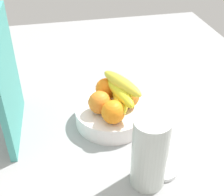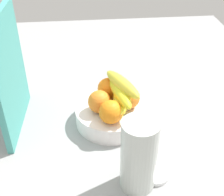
{
  "view_description": "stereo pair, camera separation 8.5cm",
  "coord_description": "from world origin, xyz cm",
  "px_view_note": "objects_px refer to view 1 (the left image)",
  "views": [
    {
      "loc": [
        -75.3,
        14.33,
        63.4
      ],
      "look_at": [
        -0.41,
        -1.68,
        9.45
      ],
      "focal_mm": 49.24,
      "sensor_mm": 36.0,
      "label": 1
    },
    {
      "loc": [
        -76.61,
        5.96,
        63.4
      ],
      "look_at": [
        -0.41,
        -1.68,
        9.45
      ],
      "focal_mm": 49.24,
      "sensor_mm": 36.0,
      "label": 2
    }
  ],
  "objects_px": {
    "fruit_bowl": "(112,115)",
    "cutting_board": "(7,80)",
    "orange_back_left": "(106,89)",
    "jar_lid": "(163,169)",
    "thermos_tumbler": "(150,153)",
    "orange_front_left": "(100,102)",
    "banana_bunch": "(121,94)",
    "orange_center": "(128,96)",
    "orange_front_right": "(113,112)"
  },
  "relations": [
    {
      "from": "orange_center",
      "to": "fruit_bowl",
      "type": "bearing_deg",
      "value": 99.39
    },
    {
      "from": "banana_bunch",
      "to": "orange_front_right",
      "type": "bearing_deg",
      "value": 147.82
    },
    {
      "from": "orange_center",
      "to": "orange_front_left",
      "type": "bearing_deg",
      "value": 100.51
    },
    {
      "from": "orange_center",
      "to": "cutting_board",
      "type": "xyz_separation_m",
      "value": [
        0.02,
        0.35,
        0.09
      ]
    },
    {
      "from": "orange_center",
      "to": "thermos_tumbler",
      "type": "relative_size",
      "value": 0.35
    },
    {
      "from": "fruit_bowl",
      "to": "banana_bunch",
      "type": "bearing_deg",
      "value": -94.64
    },
    {
      "from": "cutting_board",
      "to": "orange_front_right",
      "type": "bearing_deg",
      "value": -104.75
    },
    {
      "from": "fruit_bowl",
      "to": "thermos_tumbler",
      "type": "xyz_separation_m",
      "value": [
        -0.25,
        -0.04,
        0.07
      ]
    },
    {
      "from": "orange_front_left",
      "to": "thermos_tumbler",
      "type": "bearing_deg",
      "value": -162.15
    },
    {
      "from": "orange_back_left",
      "to": "cutting_board",
      "type": "height_order",
      "value": "cutting_board"
    },
    {
      "from": "orange_back_left",
      "to": "jar_lid",
      "type": "relative_size",
      "value": 0.88
    },
    {
      "from": "orange_front_right",
      "to": "thermos_tumbler",
      "type": "relative_size",
      "value": 0.35
    },
    {
      "from": "orange_back_left",
      "to": "thermos_tumbler",
      "type": "distance_m",
      "value": 0.32
    },
    {
      "from": "jar_lid",
      "to": "orange_center",
      "type": "bearing_deg",
      "value": 8.99
    },
    {
      "from": "orange_front_right",
      "to": "orange_center",
      "type": "bearing_deg",
      "value": -41.04
    },
    {
      "from": "orange_back_left",
      "to": "thermos_tumbler",
      "type": "xyz_separation_m",
      "value": [
        -0.31,
        -0.04,
        0.01
      ]
    },
    {
      "from": "fruit_bowl",
      "to": "jar_lid",
      "type": "distance_m",
      "value": 0.25
    },
    {
      "from": "fruit_bowl",
      "to": "cutting_board",
      "type": "relative_size",
      "value": 0.64
    },
    {
      "from": "orange_front_left",
      "to": "jar_lid",
      "type": "height_order",
      "value": "orange_front_left"
    },
    {
      "from": "thermos_tumbler",
      "to": "orange_front_left",
      "type": "bearing_deg",
      "value": 17.85
    },
    {
      "from": "orange_back_left",
      "to": "jar_lid",
      "type": "distance_m",
      "value": 0.32
    },
    {
      "from": "fruit_bowl",
      "to": "cutting_board",
      "type": "bearing_deg",
      "value": 84.85
    },
    {
      "from": "fruit_bowl",
      "to": "thermos_tumbler",
      "type": "relative_size",
      "value": 1.15
    },
    {
      "from": "orange_front_right",
      "to": "banana_bunch",
      "type": "bearing_deg",
      "value": -32.18
    },
    {
      "from": "fruit_bowl",
      "to": "orange_back_left",
      "type": "bearing_deg",
      "value": 5.5
    },
    {
      "from": "cutting_board",
      "to": "jar_lid",
      "type": "xyz_separation_m",
      "value": [
        -0.26,
        -0.38,
        -0.17
      ]
    },
    {
      "from": "fruit_bowl",
      "to": "orange_front_left",
      "type": "height_order",
      "value": "orange_front_left"
    },
    {
      "from": "fruit_bowl",
      "to": "orange_center",
      "type": "xyz_separation_m",
      "value": [
        0.01,
        -0.05,
        0.06
      ]
    },
    {
      "from": "orange_front_right",
      "to": "thermos_tumbler",
      "type": "height_order",
      "value": "thermos_tumbler"
    },
    {
      "from": "fruit_bowl",
      "to": "orange_back_left",
      "type": "height_order",
      "value": "orange_back_left"
    },
    {
      "from": "orange_front_left",
      "to": "orange_center",
      "type": "bearing_deg",
      "value": -79.49
    },
    {
      "from": "orange_center",
      "to": "orange_back_left",
      "type": "bearing_deg",
      "value": 48.36
    },
    {
      "from": "cutting_board",
      "to": "thermos_tumbler",
      "type": "xyz_separation_m",
      "value": [
        -0.28,
        -0.33,
        -0.08
      ]
    },
    {
      "from": "orange_back_left",
      "to": "orange_front_left",
      "type": "bearing_deg",
      "value": 153.9
    },
    {
      "from": "fruit_bowl",
      "to": "thermos_tumbler",
      "type": "height_order",
      "value": "thermos_tumbler"
    },
    {
      "from": "orange_front_right",
      "to": "orange_back_left",
      "type": "relative_size",
      "value": 1.0
    },
    {
      "from": "orange_back_left",
      "to": "cutting_board",
      "type": "distance_m",
      "value": 0.3
    },
    {
      "from": "orange_front_left",
      "to": "fruit_bowl",
      "type": "bearing_deg",
      "value": -78.0
    },
    {
      "from": "fruit_bowl",
      "to": "jar_lid",
      "type": "height_order",
      "value": "fruit_bowl"
    },
    {
      "from": "cutting_board",
      "to": "jar_lid",
      "type": "height_order",
      "value": "cutting_board"
    },
    {
      "from": "banana_bunch",
      "to": "orange_front_left",
      "type": "bearing_deg",
      "value": 95.15
    },
    {
      "from": "orange_center",
      "to": "thermos_tumbler",
      "type": "bearing_deg",
      "value": 177.07
    },
    {
      "from": "fruit_bowl",
      "to": "orange_back_left",
      "type": "xyz_separation_m",
      "value": [
        0.06,
        0.01,
        0.06
      ]
    },
    {
      "from": "fruit_bowl",
      "to": "cutting_board",
      "type": "xyz_separation_m",
      "value": [
        0.03,
        0.29,
        0.15
      ]
    },
    {
      "from": "jar_lid",
      "to": "cutting_board",
      "type": "bearing_deg",
      "value": 56.35
    },
    {
      "from": "fruit_bowl",
      "to": "orange_center",
      "type": "relative_size",
      "value": 3.28
    },
    {
      "from": "fruit_bowl",
      "to": "jar_lid",
      "type": "bearing_deg",
      "value": -158.58
    },
    {
      "from": "cutting_board",
      "to": "thermos_tumbler",
      "type": "bearing_deg",
      "value": -127.21
    },
    {
      "from": "thermos_tumbler",
      "to": "jar_lid",
      "type": "distance_m",
      "value": 0.11
    },
    {
      "from": "orange_center",
      "to": "orange_front_right",
      "type": "bearing_deg",
      "value": 138.96
    }
  ]
}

